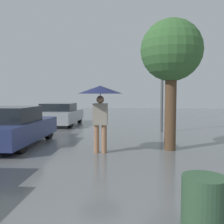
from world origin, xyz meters
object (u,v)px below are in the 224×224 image
parked_car_middle (11,127)px  tree (171,53)px  pedestrian (100,97)px  trash_bin (204,210)px  street_lamp (162,67)px  parked_car_farthest (60,114)px

parked_car_middle → tree: (5.12, -0.40, 2.29)m
pedestrian → trash_bin: pedestrian is taller
pedestrian → parked_car_middle: size_ratio=0.49×
parked_car_middle → pedestrian: bearing=-17.0°
pedestrian → parked_car_middle: pedestrian is taller
pedestrian → tree: bearing=14.8°
tree → trash_bin: size_ratio=5.13×
parked_car_middle → trash_bin: size_ratio=5.15×
tree → trash_bin: 5.38m
tree → street_lamp: street_lamp is taller
street_lamp → tree: bearing=-93.1°
pedestrian → trash_bin: (1.66, -4.21, -1.22)m
pedestrian → tree: size_ratio=0.49×
pedestrian → street_lamp: bearing=61.8°
tree → trash_bin: (-0.38, -4.75, -2.51)m
parked_car_farthest → street_lamp: street_lamp is taller
parked_car_middle → trash_bin: parked_car_middle is taller
pedestrian → tree: (2.04, 0.54, 1.29)m
pedestrian → trash_bin: 4.69m
parked_car_farthest → tree: 8.16m
trash_bin → parked_car_middle: bearing=132.6°
pedestrian → parked_car_farthest: bearing=115.0°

